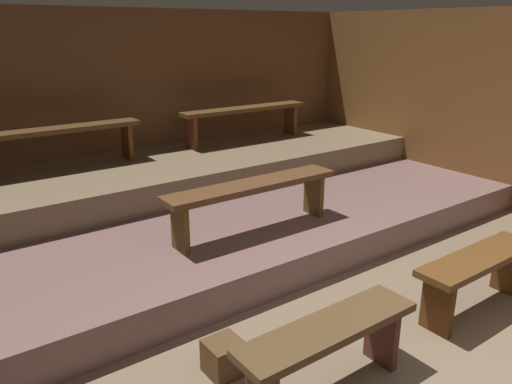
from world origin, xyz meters
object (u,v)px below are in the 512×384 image
bench_floor_left (328,341)px  wooden_crate_floor (224,357)px  bench_middle_left (53,136)px  bench_middle_right (244,113)px  bench_floor_right (478,268)px  bench_lower_center (253,192)px

bench_floor_left → wooden_crate_floor: (-0.39, 0.51, -0.25)m
bench_middle_left → bench_middle_right: (2.47, 0.00, 0.00)m
bench_floor_right → bench_middle_left: size_ratio=0.64×
bench_floor_right → wooden_crate_floor: bearing=165.3°
bench_floor_right → bench_middle_left: 4.30m
bench_floor_right → wooden_crate_floor: size_ratio=5.38×
bench_floor_left → wooden_crate_floor: bearing=127.7°
bench_middle_left → wooden_crate_floor: 3.35m
bench_lower_center → bench_floor_right: bearing=-62.9°
bench_floor_right → bench_middle_right: 3.82m
bench_lower_center → bench_middle_left: bench_middle_left is taller
bench_middle_left → wooden_crate_floor: (0.07, -3.24, -0.87)m
bench_floor_left → bench_floor_right: bearing=0.0°
bench_lower_center → wooden_crate_floor: size_ratio=7.73×
bench_floor_left → bench_middle_right: bearing=61.8°
bench_floor_left → bench_floor_right: 1.55m
bench_floor_right → wooden_crate_floor: (-1.94, 0.51, -0.25)m
bench_middle_left → bench_middle_right: same height
bench_floor_right → bench_floor_left: bearing=180.0°
bench_middle_right → wooden_crate_floor: bench_middle_right is taller
bench_floor_left → bench_floor_right: size_ratio=1.00×
bench_middle_left → bench_lower_center: bearing=-60.9°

